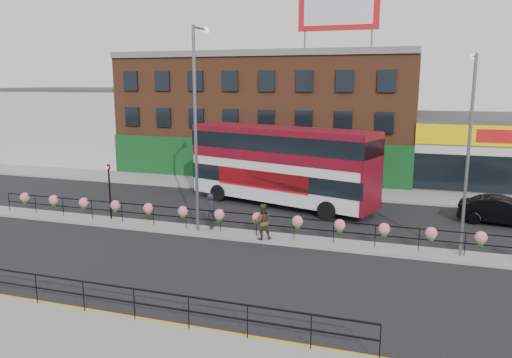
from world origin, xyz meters
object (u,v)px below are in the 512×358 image
(double_decker_bus, at_px, (282,158))
(lamp_column_west, at_px, (197,112))
(pedestrian_b, at_px, (262,222))
(lamp_column_east, at_px, (469,138))
(pedestrian_a, at_px, (212,211))
(car, at_px, (503,211))

(double_decker_bus, height_order, lamp_column_west, lamp_column_west)
(pedestrian_b, height_order, lamp_column_east, lamp_column_east)
(pedestrian_a, relative_size, pedestrian_b, 1.05)
(car, xyz_separation_m, pedestrian_a, (-15.18, -6.31, 0.34))
(double_decker_bus, relative_size, pedestrian_b, 7.01)
(car, bearing_deg, lamp_column_east, 166.61)
(double_decker_bus, relative_size, lamp_column_east, 1.42)
(car, relative_size, lamp_column_west, 0.47)
(pedestrian_b, relative_size, lamp_column_west, 0.17)
(lamp_column_west, relative_size, lamp_column_east, 1.17)
(lamp_column_east, bearing_deg, lamp_column_west, -179.46)
(pedestrian_b, distance_m, lamp_column_west, 6.60)
(pedestrian_a, bearing_deg, pedestrian_b, -121.36)
(pedestrian_b, bearing_deg, lamp_column_east, 157.00)
(pedestrian_b, bearing_deg, double_decker_bus, -109.77)
(double_decker_bus, xyz_separation_m, pedestrian_a, (-2.09, -6.63, -2.01))
(double_decker_bus, bearing_deg, lamp_column_west, -111.22)
(lamp_column_west, bearing_deg, lamp_column_east, 0.54)
(pedestrian_a, relative_size, lamp_column_west, 0.18)
(car, bearing_deg, double_decker_bus, 97.78)
(double_decker_bus, distance_m, car, 13.31)
(pedestrian_b, bearing_deg, car, -176.81)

